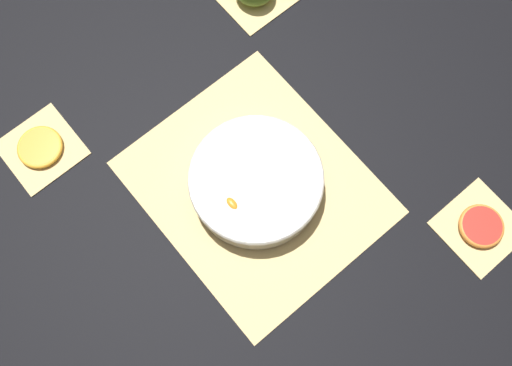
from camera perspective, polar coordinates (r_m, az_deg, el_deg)
ground_plane at (r=1.15m, az=0.00°, el=-0.44°), size 6.00×6.00×0.00m
bamboo_mat_center at (r=1.15m, az=0.00°, el=-0.39°), size 0.45×0.38×0.01m
coaster_mat_near_left at (r=1.25m, az=-19.77°, el=3.10°), size 0.14×0.14×0.01m
coaster_mat_far_right at (r=1.21m, az=20.53°, el=-3.97°), size 0.14×0.14×0.01m
fruit_salad_bowl at (r=1.11m, az=0.00°, el=0.16°), size 0.25×0.25×0.06m
orange_slice_whole at (r=1.24m, az=-19.89°, el=3.23°), size 0.09×0.09×0.01m
grapefruit_slice at (r=1.20m, az=20.68°, el=-3.86°), size 0.09×0.09×0.01m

